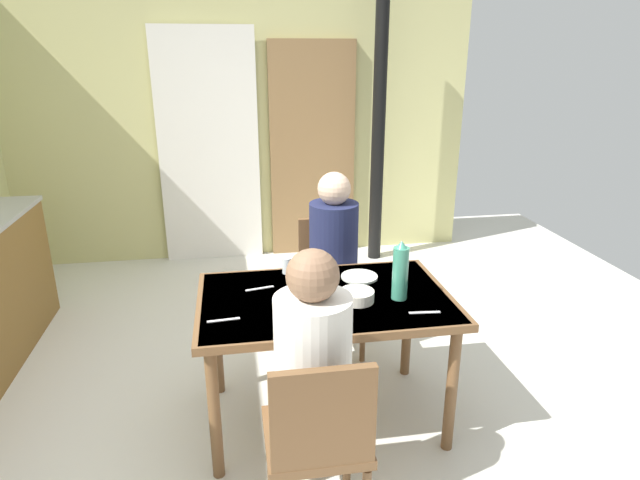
# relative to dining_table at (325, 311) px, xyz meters

# --- Properties ---
(ground_plane) EXTENTS (6.81, 6.81, 0.00)m
(ground_plane) POSITION_rel_dining_table_xyz_m (-0.36, 0.05, -0.65)
(ground_plane) COLOR silver
(wall_back) EXTENTS (4.36, 0.10, 2.52)m
(wall_back) POSITION_rel_dining_table_xyz_m (-0.36, 2.67, 0.61)
(wall_back) COLOR #C8C380
(wall_back) RESTS_ON ground_plane
(door_wooden) EXTENTS (0.80, 0.05, 2.00)m
(door_wooden) POSITION_rel_dining_table_xyz_m (0.34, 2.59, 0.35)
(door_wooden) COLOR olive
(door_wooden) RESTS_ON ground_plane
(stove_pipe_column) EXTENTS (0.12, 0.12, 2.52)m
(stove_pipe_column) POSITION_rel_dining_table_xyz_m (0.90, 2.32, 0.61)
(stove_pipe_column) COLOR black
(stove_pipe_column) RESTS_ON ground_plane
(curtain_panel) EXTENTS (0.90, 0.03, 2.11)m
(curtain_panel) POSITION_rel_dining_table_xyz_m (-0.62, 2.57, 0.41)
(curtain_panel) COLOR white
(curtain_panel) RESTS_ON ground_plane
(dining_table) EXTENTS (1.27, 0.82, 0.72)m
(dining_table) POSITION_rel_dining_table_xyz_m (0.00, 0.00, 0.00)
(dining_table) COLOR brown
(dining_table) RESTS_ON ground_plane
(chair_near_diner) EXTENTS (0.40, 0.40, 0.87)m
(chair_near_diner) POSITION_rel_dining_table_xyz_m (-0.16, -0.76, -0.15)
(chair_near_diner) COLOR brown
(chair_near_diner) RESTS_ON ground_plane
(chair_far_diner) EXTENTS (0.40, 0.40, 0.87)m
(chair_far_diner) POSITION_rel_dining_table_xyz_m (0.17, 0.76, -0.15)
(chair_far_diner) COLOR brown
(chair_far_diner) RESTS_ON ground_plane
(person_near_diner) EXTENTS (0.30, 0.37, 0.77)m
(person_near_diner) POSITION_rel_dining_table_xyz_m (-0.16, -0.63, 0.14)
(person_near_diner) COLOR silver
(person_near_diner) RESTS_ON ground_plane
(person_far_diner) EXTENTS (0.30, 0.37, 0.77)m
(person_far_diner) POSITION_rel_dining_table_xyz_m (0.17, 0.63, 0.14)
(person_far_diner) COLOR #1E1E4B
(person_far_diner) RESTS_ON ground_plane
(water_bottle_green_near) EXTENTS (0.08, 0.08, 0.30)m
(water_bottle_green_near) POSITION_rel_dining_table_xyz_m (0.36, -0.08, 0.22)
(water_bottle_green_near) COLOR #3A896D
(water_bottle_green_near) RESTS_ON dining_table
(serving_bowl_center) EXTENTS (0.17, 0.17, 0.05)m
(serving_bowl_center) POSITION_rel_dining_table_xyz_m (0.15, -0.08, 0.11)
(serving_bowl_center) COLOR white
(serving_bowl_center) RESTS_ON dining_table
(dinner_plate_near_left) EXTENTS (0.20, 0.20, 0.01)m
(dinner_plate_near_left) POSITION_rel_dining_table_xyz_m (0.23, 0.20, 0.09)
(dinner_plate_near_left) COLOR white
(dinner_plate_near_left) RESTS_ON dining_table
(dinner_plate_near_right) EXTENTS (0.21, 0.21, 0.01)m
(dinner_plate_near_right) POSITION_rel_dining_table_xyz_m (-0.12, -0.14, 0.09)
(dinner_plate_near_right) COLOR white
(dinner_plate_near_right) RESTS_ON dining_table
(drinking_glass_by_near_diner) EXTENTS (0.06, 0.06, 0.09)m
(drinking_glass_by_near_diner) POSITION_rel_dining_table_xyz_m (-0.15, 0.34, 0.13)
(drinking_glass_by_near_diner) COLOR silver
(drinking_glass_by_near_diner) RESTS_ON dining_table
(cutlery_knife_near) EXTENTS (0.15, 0.03, 0.00)m
(cutlery_knife_near) POSITION_rel_dining_table_xyz_m (-0.50, -0.17, 0.08)
(cutlery_knife_near) COLOR silver
(cutlery_knife_near) RESTS_ON dining_table
(cutlery_fork_near) EXTENTS (0.15, 0.03, 0.00)m
(cutlery_fork_near) POSITION_rel_dining_table_xyz_m (0.43, -0.25, 0.08)
(cutlery_fork_near) COLOR silver
(cutlery_fork_near) RESTS_ON dining_table
(cutlery_knife_far) EXTENTS (0.15, 0.05, 0.00)m
(cutlery_knife_far) POSITION_rel_dining_table_xyz_m (-0.32, 0.15, 0.08)
(cutlery_knife_far) COLOR silver
(cutlery_knife_far) RESTS_ON dining_table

